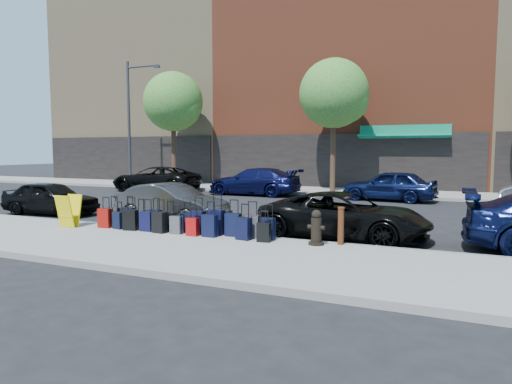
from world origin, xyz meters
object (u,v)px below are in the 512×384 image
at_px(car_near_1, 171,203).
at_px(tree_center, 336,95).
at_px(bollard, 341,225).
at_px(car_far_1, 254,182).
at_px(car_far_2, 389,186).
at_px(fire_hydrant, 316,229).
at_px(car_near_0, 51,198).
at_px(display_rack, 69,211).
at_px(streetlight, 131,116).
at_px(suitcase_front_5, 187,223).
at_px(car_near_2, 344,216).
at_px(car_far_0, 156,179).
at_px(tree_left, 175,103).

bearing_deg(car_near_1, tree_center, -4.99).
bearing_deg(car_near_1, bollard, -100.71).
xyz_separation_m(car_far_1, car_far_2, (7.04, 0.07, 0.00)).
bearing_deg(car_far_2, fire_hydrant, 6.79).
relative_size(fire_hydrant, car_near_0, 0.23).
xyz_separation_m(fire_hydrant, display_rack, (-7.44, -0.49, 0.08)).
height_order(streetlight, suitcase_front_5, streetlight).
distance_m(tree_center, display_rack, 16.26).
relative_size(tree_center, bollard, 7.99).
bearing_deg(streetlight, display_rack, -57.19).
distance_m(car_near_2, car_far_1, 12.36).
distance_m(car_near_1, car_far_0, 12.13).
xyz_separation_m(fire_hydrant, car_near_0, (-10.90, 1.95, 0.09)).
relative_size(fire_hydrant, car_near_1, 0.21).
relative_size(car_near_1, car_far_0, 0.76).
bearing_deg(car_far_1, car_far_0, -86.68).
bearing_deg(car_near_1, display_rack, 151.76).
relative_size(fire_hydrant, car_far_1, 0.17).
distance_m(suitcase_front_5, car_near_0, 7.37).
relative_size(car_near_1, car_far_1, 0.79).
xyz_separation_m(car_near_0, car_near_1, (5.27, 0.20, 0.02)).
bearing_deg(car_far_1, tree_left, -109.95).
xyz_separation_m(tree_center, fire_hydrant, (3.18, -14.45, -4.87)).
bearing_deg(tree_left, tree_center, 0.00).
relative_size(tree_left, tree_center, 1.00).
bearing_deg(bollard, car_near_1, 163.03).
xyz_separation_m(tree_left, suitcase_front_5, (9.92, -14.30, -4.99)).
bearing_deg(car_far_1, car_near_2, 37.13).
bearing_deg(suitcase_front_5, fire_hydrant, -1.39).
height_order(bollard, car_far_1, car_far_1).
relative_size(streetlight, suitcase_front_5, 9.34).
xyz_separation_m(car_near_2, car_far_2, (-0.17, 10.10, 0.10)).
relative_size(tree_left, car_near_0, 1.96).
xyz_separation_m(tree_center, car_far_0, (-10.03, -2.84, -4.69)).
xyz_separation_m(tree_center, car_near_0, (-7.72, -12.50, -4.78)).
height_order(tree_left, car_far_1, tree_left).
xyz_separation_m(fire_hydrant, car_near_1, (-5.63, 2.15, 0.12)).
bearing_deg(car_far_0, car_near_2, 50.79).
relative_size(streetlight, car_near_2, 1.74).
xyz_separation_m(display_rack, car_near_0, (-3.46, 2.44, 0.02)).
distance_m(streetlight, display_rack, 17.42).
bearing_deg(car_far_2, bollard, 9.39).
height_order(streetlight, car_far_0, streetlight).
relative_size(tree_center, fire_hydrant, 8.58).
distance_m(bollard, car_near_0, 11.55).
relative_size(tree_center, car_far_1, 1.43).
distance_m(car_near_0, car_near_2, 11.17).
xyz_separation_m(bollard, car_far_1, (-7.48, 11.55, 0.12)).
relative_size(fire_hydrant, car_far_2, 0.20).
xyz_separation_m(car_near_1, car_far_0, (-7.58, 9.46, 0.07)).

